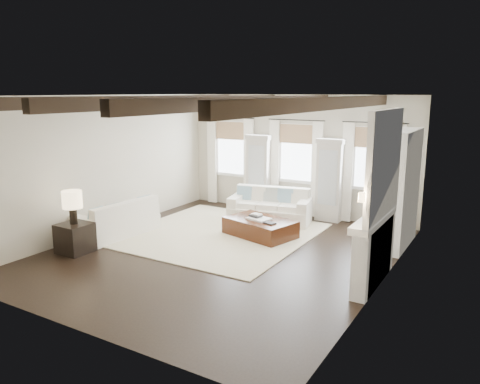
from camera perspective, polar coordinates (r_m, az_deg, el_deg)
The scene contains 16 objects.
ground at distance 9.81m, azimuth -2.22°, elevation -7.38°, with size 7.50×7.50×0.00m, color black.
room_shell at distance 9.75m, azimuth 4.27°, elevation 3.93°, with size 6.54×7.54×3.22m.
area_rug at distance 11.03m, azimuth -2.65°, elevation -5.09°, with size 4.08×4.20×0.02m, color beige.
sofa_back at distance 11.98m, azimuth 3.72°, elevation -2.01°, with size 2.18×1.34×0.87m.
sofa_left at distance 11.16m, azimuth -14.59°, elevation -3.54°, with size 1.03×2.01×0.84m.
ottoman at distance 10.81m, azimuth 2.47°, elevation -4.37°, with size 1.56×0.97×0.41m, color black.
tray at distance 10.72m, azimuth 2.33°, elevation -3.27°, with size 0.50×0.38×0.04m, color white.
book_lower at distance 10.80m, azimuth 1.91°, elevation -2.93°, with size 0.26×0.20×0.04m, color #262628.
book_upper at distance 10.80m, azimuth 2.05°, elevation -2.73°, with size 0.22×0.17×0.03m, color beige.
book_loose at distance 10.40m, azimuth 3.66°, elevation -3.79°, with size 0.24×0.18×0.03m, color #262628.
side_table_front at distance 10.31m, azimuth -19.46°, elevation -5.30°, with size 0.61×0.61×0.61m, color black.
lamp_front at distance 10.12m, azimuth -19.77°, elevation -1.09°, with size 0.40×0.40×0.69m.
side_table_back at distance 13.27m, azimuth 2.09°, elevation -0.74°, with size 0.42×0.42×0.63m, color black.
lamp_back at distance 13.12m, azimuth 2.11°, elevation 2.49°, with size 0.38×0.38×0.65m.
candlestick_near at distance 8.39m, azimuth 14.10°, elevation -8.86°, with size 0.16×0.16×0.77m.
candlestick_far at distance 8.83m, azimuth 15.01°, elevation -7.85°, with size 0.16×0.16×0.77m.
Camera 1 is at (5.04, -7.75, 3.28)m, focal length 35.00 mm.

